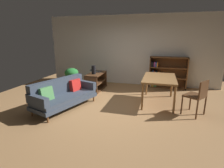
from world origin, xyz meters
The scene contains 10 objects.
ground_plane centered at (0.00, 0.00, 0.00)m, with size 8.16×8.16×0.00m, color #A87A4C.
back_wall_panel centered at (0.00, 2.70, 1.35)m, with size 6.80×0.10×2.70m, color silver.
fabric_couch centered at (-1.27, -0.32, 0.38)m, with size 1.24×1.93×0.78m.
media_console centered at (-0.99, 1.49, 0.31)m, with size 0.46×1.09×0.62m.
open_laptop centered at (-1.07, 1.74, 0.64)m, with size 0.39×0.28×0.08m.
desk_speaker centered at (-1.02, 1.33, 0.76)m, with size 0.14×0.14×0.29m.
potted_floor_plant centered at (-1.89, 1.34, 0.52)m, with size 0.50×0.50×0.78m.
dining_table centered at (1.21, 0.75, 0.69)m, with size 0.89×1.44×0.76m.
dining_chair_near centered at (2.12, 0.11, 0.53)m, with size 0.60×0.61×0.89m.
bookshelf centered at (1.41, 2.52, 0.57)m, with size 1.36×0.33×1.17m.
Camera 1 is at (1.21, -4.28, 1.87)m, focal length 28.05 mm.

